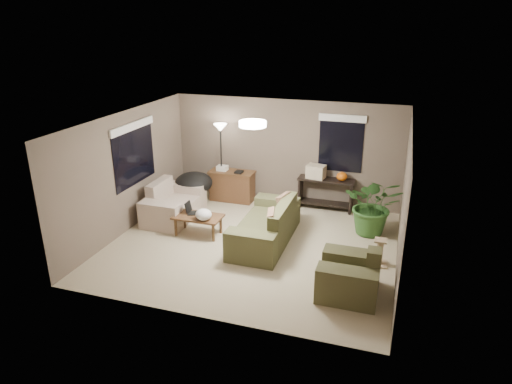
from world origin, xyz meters
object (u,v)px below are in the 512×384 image
(desk, at_px, (232,186))
(houseplant, at_px, (373,211))
(cat_scratching_post, at_px, (379,254))
(armchair, at_px, (350,277))
(console_table, at_px, (326,192))
(coffee_table, at_px, (198,219))
(papasan_chair, at_px, (194,186))
(loveseat, at_px, (173,205))
(floor_lamp, at_px, (221,137))
(main_sofa, at_px, (267,228))

(desk, relative_size, houseplant, 0.86)
(cat_scratching_post, bearing_deg, armchair, -109.81)
(console_table, bearing_deg, desk, -176.56)
(coffee_table, bearing_deg, houseplant, 18.58)
(console_table, relative_size, cat_scratching_post, 2.60)
(desk, bearing_deg, papasan_chair, -145.64)
(papasan_chair, height_order, houseplant, houseplant)
(loveseat, relative_size, floor_lamp, 0.84)
(loveseat, distance_m, cat_scratching_post, 4.63)
(houseplant, bearing_deg, cat_scratching_post, -79.89)
(loveseat, xyz_separation_m, desk, (0.89, 1.42, 0.08))
(papasan_chair, bearing_deg, cat_scratching_post, -20.09)
(main_sofa, xyz_separation_m, coffee_table, (-1.45, -0.14, 0.06))
(armchair, xyz_separation_m, papasan_chair, (-4.05, 2.75, 0.17))
(papasan_chair, height_order, cat_scratching_post, papasan_chair)
(floor_lamp, bearing_deg, papasan_chair, -136.13)
(papasan_chair, xyz_separation_m, floor_lamp, (0.52, 0.50, 1.13))
(armchair, distance_m, cat_scratching_post, 1.19)
(console_table, distance_m, floor_lamp, 2.80)
(loveseat, relative_size, cat_scratching_post, 3.20)
(console_table, bearing_deg, cat_scratching_post, -58.84)
(armchair, xyz_separation_m, houseplant, (0.17, 2.40, 0.20))
(papasan_chair, relative_size, cat_scratching_post, 2.12)
(loveseat, xyz_separation_m, floor_lamp, (0.63, 1.39, 1.30))
(console_table, bearing_deg, floor_lamp, -176.18)
(armchair, distance_m, coffee_table, 3.49)
(coffee_table, xyz_separation_m, floor_lamp, (-0.27, 2.00, 1.24))
(desk, xyz_separation_m, floor_lamp, (-0.26, -0.03, 1.22))
(coffee_table, xyz_separation_m, console_table, (2.27, 2.17, 0.08))
(loveseat, xyz_separation_m, papasan_chair, (0.11, 0.89, 0.17))
(loveseat, distance_m, desk, 1.68)
(desk, bearing_deg, main_sofa, -52.29)
(console_table, relative_size, houseplant, 1.01)
(floor_lamp, bearing_deg, cat_scratching_post, -28.42)
(loveseat, distance_m, armchair, 4.57)
(desk, height_order, floor_lamp, floor_lamp)
(floor_lamp, bearing_deg, coffee_table, -82.26)
(papasan_chair, distance_m, houseplant, 4.24)
(floor_lamp, xyz_separation_m, houseplant, (3.71, -0.85, -1.10))
(loveseat, bearing_deg, cat_scratching_post, -9.22)
(desk, relative_size, console_table, 0.85)
(floor_lamp, distance_m, cat_scratching_post, 4.69)
(main_sofa, height_order, loveseat, same)
(main_sofa, relative_size, console_table, 1.69)
(papasan_chair, relative_size, houseplant, 0.83)
(main_sofa, height_order, desk, main_sofa)
(floor_lamp, relative_size, cat_scratching_post, 3.82)
(console_table, bearing_deg, armchair, -73.87)
(main_sofa, bearing_deg, houseplant, 27.16)
(papasan_chair, bearing_deg, armchair, -34.14)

